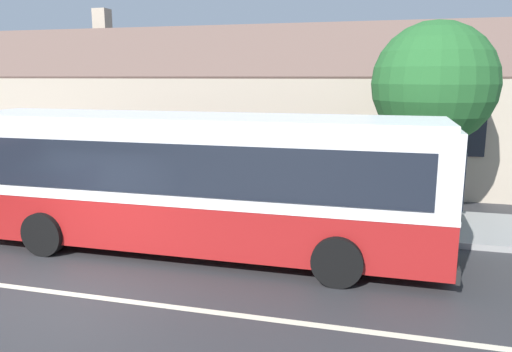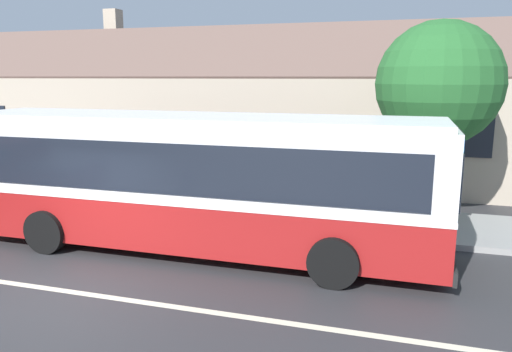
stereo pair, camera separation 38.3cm
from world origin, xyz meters
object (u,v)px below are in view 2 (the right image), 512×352
object	(u,v)px
bench_by_building	(67,186)
bus_stop_sign	(454,177)
transit_bus	(192,178)
street_tree_primary	(439,88)

from	to	relation	value
bench_by_building	bus_stop_sign	world-z (taller)	bus_stop_sign
transit_bus	bus_stop_sign	bearing A→B (deg)	19.94
street_tree_primary	bus_stop_sign	bearing A→B (deg)	-79.19
transit_bus	bench_by_building	xyz separation A→B (m)	(-5.59, 2.80, -1.12)
transit_bus	street_tree_primary	xyz separation A→B (m)	(5.39, 4.04, 1.98)
bench_by_building	bus_stop_sign	bearing A→B (deg)	-3.58
bench_by_building	bus_stop_sign	distance (m)	11.43
street_tree_primary	bus_stop_sign	xyz separation A→B (m)	(0.37, -1.95, -2.02)
street_tree_primary	bus_stop_sign	world-z (taller)	street_tree_primary
transit_bus	bus_stop_sign	world-z (taller)	transit_bus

